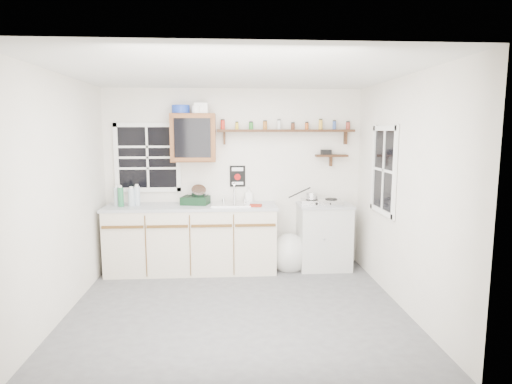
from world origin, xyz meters
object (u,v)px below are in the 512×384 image
right_cabinet (324,236)px  upper_cabinet (193,138)px  dish_rack (196,198)px  spice_shelf (286,130)px  hotplate (321,202)px  main_cabinet (192,238)px

right_cabinet → upper_cabinet: bearing=176.2°
upper_cabinet → dish_rack: size_ratio=1.59×
spice_shelf → right_cabinet: bearing=-19.5°
right_cabinet → hotplate: bearing=-157.6°
main_cabinet → spice_shelf: spice_shelf is taller
main_cabinet → right_cabinet: 1.84m
right_cabinet → upper_cabinet: size_ratio=1.40×
upper_cabinet → hotplate: size_ratio=1.14×
spice_shelf → hotplate: spice_shelf is taller
right_cabinet → upper_cabinet: (-1.80, 0.12, 1.37)m
upper_cabinet → main_cabinet: bearing=-103.7°
hotplate → right_cabinet: bearing=27.9°
spice_shelf → dish_rack: spice_shelf is taller
upper_cabinet → spice_shelf: bearing=3.1°
main_cabinet → upper_cabinet: size_ratio=3.55×
spice_shelf → hotplate: size_ratio=3.34×
upper_cabinet → hotplate: 1.96m
hotplate → spice_shelf: bearing=162.1°
spice_shelf → hotplate: (0.48, -0.21, -0.98)m
main_cabinet → right_cabinet: bearing=0.8°
main_cabinet → spice_shelf: bearing=9.3°
main_cabinet → hotplate: bearing=0.2°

